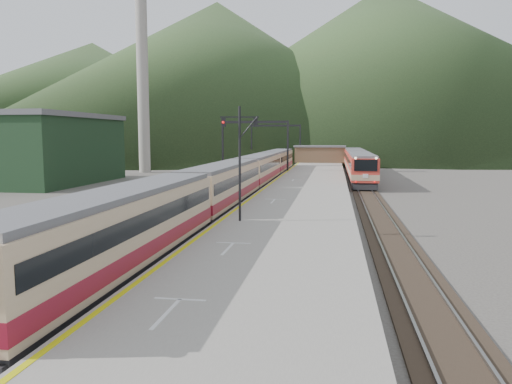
% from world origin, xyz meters
% --- Properties ---
extents(ground, '(400.00, 400.00, 0.00)m').
position_xyz_m(ground, '(0.00, 0.00, 0.00)').
color(ground, '#47423D').
rests_on(ground, ground).
extents(track_main, '(2.60, 200.00, 0.23)m').
position_xyz_m(track_main, '(0.00, 40.00, 0.07)').
color(track_main, black).
rests_on(track_main, ground).
extents(track_far, '(2.60, 200.00, 0.23)m').
position_xyz_m(track_far, '(-5.00, 40.00, 0.07)').
color(track_far, black).
rests_on(track_far, ground).
extents(track_second, '(2.60, 200.00, 0.23)m').
position_xyz_m(track_second, '(11.50, 40.00, 0.07)').
color(track_second, black).
rests_on(track_second, ground).
extents(platform, '(8.00, 100.00, 1.00)m').
position_xyz_m(platform, '(5.60, 38.00, 0.50)').
color(platform, gray).
rests_on(platform, ground).
extents(gantry_near, '(9.55, 0.25, 8.00)m').
position_xyz_m(gantry_near, '(-2.85, 55.00, 5.59)').
color(gantry_near, black).
rests_on(gantry_near, ground).
extents(gantry_far, '(9.55, 0.25, 8.00)m').
position_xyz_m(gantry_far, '(-2.85, 80.00, 5.59)').
color(gantry_far, black).
rests_on(gantry_far, ground).
extents(warehouse, '(14.50, 20.50, 8.60)m').
position_xyz_m(warehouse, '(-28.00, 42.00, 4.32)').
color(warehouse, '#18301B').
rests_on(warehouse, ground).
extents(smokestack, '(1.80, 1.80, 30.00)m').
position_xyz_m(smokestack, '(-22.00, 62.00, 15.00)').
color(smokestack, '#9E998E').
rests_on(smokestack, ground).
extents(station_shed, '(9.40, 4.40, 3.10)m').
position_xyz_m(station_shed, '(5.60, 78.00, 2.57)').
color(station_shed, brown).
rests_on(station_shed, platform).
extents(hill_a, '(180.00, 180.00, 60.00)m').
position_xyz_m(hill_a, '(-40.00, 190.00, 30.00)').
color(hill_a, '#2B4121').
rests_on(hill_a, ground).
extents(hill_b, '(220.00, 220.00, 75.00)m').
position_xyz_m(hill_b, '(30.00, 230.00, 37.50)').
color(hill_b, '#2B4121').
rests_on(hill_b, ground).
extents(hill_d, '(200.00, 200.00, 55.00)m').
position_xyz_m(hill_d, '(-120.00, 240.00, 27.50)').
color(hill_d, '#2B4121').
rests_on(hill_d, ground).
extents(main_train, '(2.68, 73.47, 3.27)m').
position_xyz_m(main_train, '(0.00, 31.45, 1.86)').
color(main_train, tan).
rests_on(main_train, track_main).
extents(second_train, '(2.88, 39.22, 3.51)m').
position_xyz_m(second_train, '(11.50, 57.55, 1.99)').
color(second_train, red).
rests_on(second_train, track_second).
extents(signal_mast, '(2.18, 0.55, 6.52)m').
position_xyz_m(signal_mast, '(2.97, 13.15, 5.00)').
color(signal_mast, black).
rests_on(signal_mast, platform).
extents(short_signal_a, '(0.25, 0.21, 2.27)m').
position_xyz_m(short_signal_a, '(-2.28, 5.56, 1.46)').
color(short_signal_a, black).
rests_on(short_signal_a, ground).
extents(short_signal_b, '(0.25, 0.21, 2.27)m').
position_xyz_m(short_signal_b, '(-2.44, 32.15, 1.46)').
color(short_signal_b, black).
rests_on(short_signal_b, ground).
extents(short_signal_c, '(0.26, 0.23, 2.27)m').
position_xyz_m(short_signal_c, '(-6.80, 13.80, 1.46)').
color(short_signal_c, black).
rests_on(short_signal_c, ground).
extents(worker, '(0.63, 0.51, 1.50)m').
position_xyz_m(worker, '(-5.34, 5.57, 0.75)').
color(worker, black).
rests_on(worker, ground).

